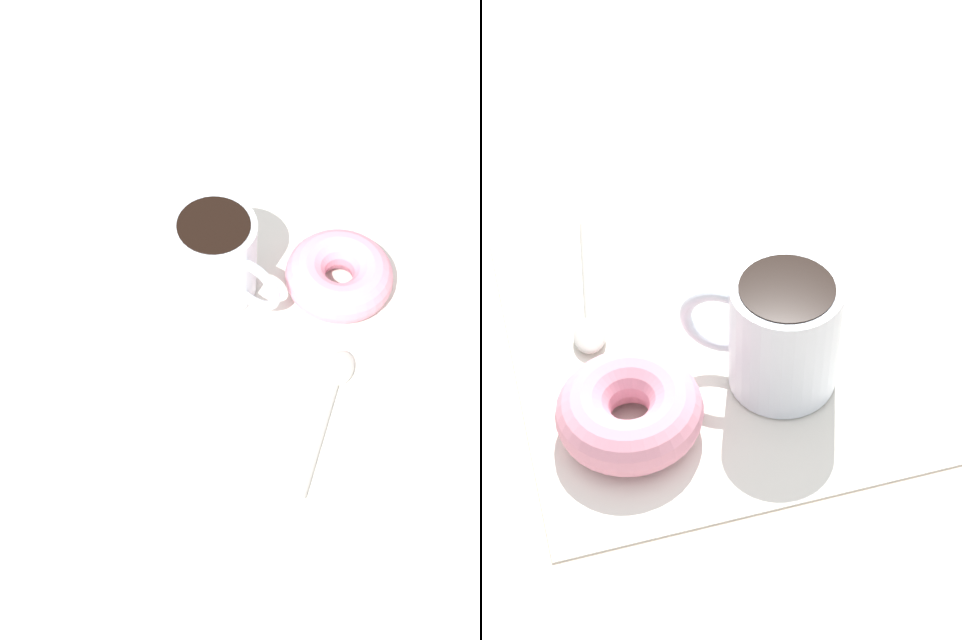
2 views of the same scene
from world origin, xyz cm
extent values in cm
cube|color=beige|center=(0.00, 0.00, -1.00)|extent=(120.00, 120.00, 2.00)
cube|color=white|center=(-2.27, -2.14, 0.15)|extent=(31.20, 31.20, 0.30)
cylinder|color=silver|center=(2.60, 0.79, 4.73)|extent=(7.62, 7.62, 8.85)
cylinder|color=black|center=(2.60, 0.79, 8.95)|extent=(6.42, 6.42, 0.60)
torus|color=silver|center=(0.48, -2.96, 4.73)|extent=(3.67, 5.54, 5.86)
torus|color=pink|center=(3.85, -10.55, 2.18)|extent=(9.99, 9.99, 3.75)
ellipsoid|color=#B7B2A8|center=(-5.12, -11.41, 0.75)|extent=(3.97, 2.99, 0.90)
cylinder|color=#B7B2A8|center=(-11.87, -10.20, 0.58)|extent=(11.36, 2.56, 0.56)
camera|label=1|loc=(-45.51, -7.80, 68.32)|focal=50.00mm
camera|label=2|loc=(48.81, -18.23, 57.87)|focal=60.00mm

